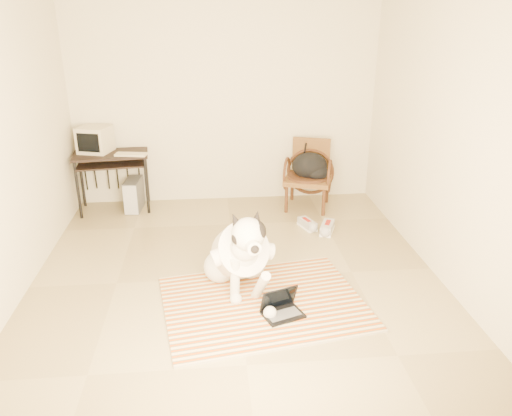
{
  "coord_description": "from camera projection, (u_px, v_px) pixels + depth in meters",
  "views": [
    {
      "loc": [
        -0.22,
        -4.35,
        2.5
      ],
      "look_at": [
        0.17,
        -0.25,
        0.84
      ],
      "focal_mm": 35.0,
      "sensor_mm": 36.0,
      "label": 1
    }
  ],
  "objects": [
    {
      "name": "floor",
      "position": [
        237.0,
        278.0,
        4.97
      ],
      "size": [
        4.5,
        4.5,
        0.0
      ],
      "primitive_type": "plane",
      "color": "#9E8C61",
      "rests_on": "ground"
    },
    {
      "name": "wall_back",
      "position": [
        225.0,
        102.0,
        6.54
      ],
      "size": [
        4.5,
        0.0,
        4.5
      ],
      "primitive_type": "plane",
      "rotation": [
        1.57,
        0.0,
        0.0
      ],
      "color": "beige",
      "rests_on": "floor"
    },
    {
      "name": "wall_front",
      "position": [
        260.0,
        266.0,
        2.38
      ],
      "size": [
        4.5,
        0.0,
        4.5
      ],
      "primitive_type": "plane",
      "rotation": [
        -1.57,
        0.0,
        0.0
      ],
      "color": "beige",
      "rests_on": "floor"
    },
    {
      "name": "wall_left",
      "position": [
        2.0,
        151.0,
        4.29
      ],
      "size": [
        0.0,
        4.5,
        4.5
      ],
      "primitive_type": "plane",
      "rotation": [
        1.57,
        0.0,
        1.57
      ],
      "color": "beige",
      "rests_on": "floor"
    },
    {
      "name": "wall_right",
      "position": [
        449.0,
        140.0,
        4.64
      ],
      "size": [
        0.0,
        4.5,
        4.5
      ],
      "primitive_type": "plane",
      "rotation": [
        1.57,
        0.0,
        -1.57
      ],
      "color": "beige",
      "rests_on": "floor"
    },
    {
      "name": "rug",
      "position": [
        264.0,
        303.0,
        4.52
      ],
      "size": [
        1.96,
        1.62,
        0.02
      ],
      "color": "#BB490D",
      "rests_on": "floor"
    },
    {
      "name": "dog",
      "position": [
        240.0,
        254.0,
        4.63
      ],
      "size": [
        0.63,
        1.23,
        0.93
      ],
      "color": "silver",
      "rests_on": "rug"
    },
    {
      "name": "laptop",
      "position": [
        281.0,
        308.0,
        4.32
      ],
      "size": [
        0.4,
        0.34,
        0.24
      ],
      "color": "black",
      "rests_on": "rug"
    },
    {
      "name": "computer_desk",
      "position": [
        111.0,
        162.0,
        6.39
      ],
      "size": [
        0.98,
        0.61,
        0.77
      ],
      "color": "black",
      "rests_on": "floor"
    },
    {
      "name": "crt_monitor",
      "position": [
        95.0,
        139.0,
        6.35
      ],
      "size": [
        0.45,
        0.44,
        0.33
      ],
      "color": "beige",
      "rests_on": "computer_desk"
    },
    {
      "name": "desk_keyboard",
      "position": [
        131.0,
        154.0,
        6.26
      ],
      "size": [
        0.41,
        0.21,
        0.03
      ],
      "primitive_type": "cube",
      "rotation": [
        0.0,
        0.0,
        -0.17
      ],
      "color": "beige",
      "rests_on": "computer_desk"
    },
    {
      "name": "pc_tower",
      "position": [
        134.0,
        195.0,
        6.57
      ],
      "size": [
        0.22,
        0.45,
        0.41
      ],
      "color": "#4B4B4D",
      "rests_on": "floor"
    },
    {
      "name": "rattan_chair",
      "position": [
        309.0,
        174.0,
        6.6
      ],
      "size": [
        0.73,
        0.72,
        0.89
      ],
      "color": "brown",
      "rests_on": "floor"
    },
    {
      "name": "backpack",
      "position": [
        311.0,
        167.0,
        6.5
      ],
      "size": [
        0.46,
        0.4,
        0.34
      ],
      "color": "black",
      "rests_on": "rattan_chair"
    },
    {
      "name": "sneaker_left",
      "position": [
        307.0,
        224.0,
        6.07
      ],
      "size": [
        0.21,
        0.32,
        0.1
      ],
      "color": "white",
      "rests_on": "floor"
    },
    {
      "name": "sneaker_right",
      "position": [
        327.0,
        228.0,
        5.96
      ],
      "size": [
        0.25,
        0.36,
        0.12
      ],
      "color": "white",
      "rests_on": "floor"
    }
  ]
}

